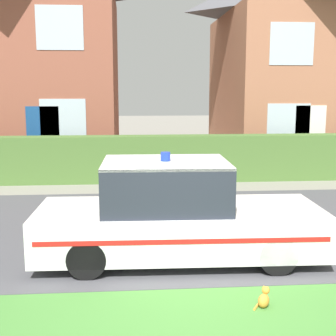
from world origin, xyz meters
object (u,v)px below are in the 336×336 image
Objects in this scene: police_car at (175,215)px; house_right at (307,52)px; cat at (264,299)px; house_left at (18,40)px.

police_car is 13.00m from house_right.
police_car reaches higher than cat.
house_right is at bearing 62.27° from police_car.
house_left is 1.08× the size of house_right.
cat is at bearing -59.94° from police_car.
house_left is at bearing 55.87° from cat.
police_car is at bearing -119.23° from house_right.
house_left reaches higher than house_right.
house_right is at bearing 1.43° from house_left.
cat is 0.03× the size of house_left.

